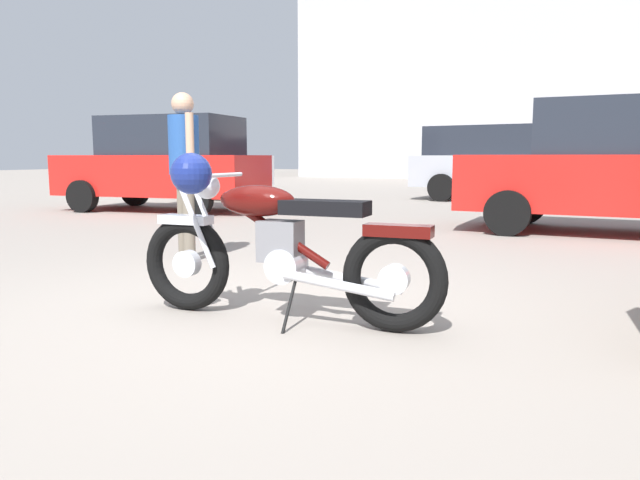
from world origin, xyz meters
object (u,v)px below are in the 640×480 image
object	(u,v)px
silver_sedan_mid	(620,166)
red_hatchback_near	(515,163)
vintage_motorcycle	(274,244)
bystander	(184,158)
pale_sedan_back	(513,161)
white_estate_far	(165,163)
blue_hatchback_right	(179,160)

from	to	relation	value
silver_sedan_mid	red_hatchback_near	size ratio (longest dim) A/B	0.90
vintage_motorcycle	bystander	bearing A→B (deg)	-43.68
pale_sedan_back	white_estate_far	bearing A→B (deg)	-130.49
pale_sedan_back	white_estate_far	size ratio (longest dim) A/B	1.18
vintage_motorcycle	white_estate_far	world-z (taller)	white_estate_far
vintage_motorcycle	silver_sedan_mid	distance (m)	6.10
bystander	white_estate_far	distance (m)	5.87
vintage_motorcycle	white_estate_far	xyz separation A→B (m)	(-5.94, 5.88, 0.43)
silver_sedan_mid	pale_sedan_back	world-z (taller)	silver_sedan_mid
blue_hatchback_right	red_hatchback_near	size ratio (longest dim) A/B	1.13
bystander	pale_sedan_back	distance (m)	9.95
silver_sedan_mid	pale_sedan_back	bearing A→B (deg)	-67.94
bystander	silver_sedan_mid	distance (m)	5.71
bystander	blue_hatchback_right	world-z (taller)	blue_hatchback_right
blue_hatchback_right	red_hatchback_near	xyz separation A→B (m)	(7.31, 7.30, -0.10)
white_estate_far	red_hatchback_near	xyz separation A→B (m)	(4.78, 10.78, -0.08)
bystander	pale_sedan_back	world-z (taller)	pale_sedan_back
white_estate_far	blue_hatchback_right	xyz separation A→B (m)	(-2.53, 3.48, 0.02)
silver_sedan_mid	red_hatchback_near	xyz separation A→B (m)	(-3.04, 10.87, -0.08)
vintage_motorcycle	blue_hatchback_right	xyz separation A→B (m)	(-8.47, 9.36, 0.45)
pale_sedan_back	bystander	bearing A→B (deg)	-94.39
pale_sedan_back	vintage_motorcycle	bearing A→B (deg)	-83.29
silver_sedan_mid	white_estate_far	distance (m)	7.83
pale_sedan_back	white_estate_far	xyz separation A→B (m)	(-5.56, -5.51, -0.02)
silver_sedan_mid	white_estate_far	xyz separation A→B (m)	(-7.82, 0.10, 0.00)
silver_sedan_mid	blue_hatchback_right	bearing A→B (deg)	-19.02
blue_hatchback_right	red_hatchback_near	distance (m)	10.33
silver_sedan_mid	blue_hatchback_right	world-z (taller)	silver_sedan_mid
vintage_motorcycle	pale_sedan_back	distance (m)	11.40
vintage_motorcycle	red_hatchback_near	xyz separation A→B (m)	(-1.16, 16.66, 0.34)
bystander	blue_hatchback_right	distance (m)	10.15
white_estate_far	blue_hatchback_right	distance (m)	4.30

